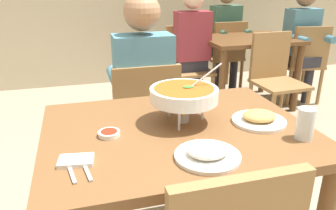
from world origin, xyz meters
name	(u,v)px	position (x,y,z in m)	size (l,w,h in m)	color
dining_table_main	(177,153)	(0.00, 0.00, 0.65)	(1.14, 0.87, 0.78)	brown
chair_diner_main	(145,120)	(0.00, 0.72, 0.51)	(0.44, 0.44, 0.90)	olive
diner_main	(143,84)	(0.00, 0.75, 0.75)	(0.40, 0.45, 1.31)	#2D2D38
curry_bowl	(184,95)	(0.05, 0.05, 0.91)	(0.33, 0.30, 0.26)	silver
rice_plate	(208,153)	(0.03, -0.27, 0.80)	(0.24, 0.24, 0.06)	white
appetizer_plate	(259,118)	(0.37, -0.05, 0.80)	(0.24, 0.24, 0.06)	white
sauce_dish	(109,133)	(-0.29, 0.00, 0.79)	(0.09, 0.09, 0.02)	white
napkin_folded	(76,161)	(-0.43, -0.18, 0.79)	(0.12, 0.08, 0.02)	white
fork_utensil	(70,170)	(-0.45, -0.23, 0.78)	(0.01, 0.17, 0.01)	silver
spoon_utensil	(85,168)	(-0.40, -0.23, 0.78)	(0.01, 0.17, 0.01)	silver
drink_glass	(305,125)	(0.46, -0.23, 0.84)	(0.07, 0.07, 0.13)	silver
dining_table_far	(247,50)	(1.43, 2.01, 0.64)	(1.00, 0.80, 0.78)	brown
chair_bg_left	(187,63)	(0.78, 2.14, 0.51)	(0.45, 0.45, 0.90)	olive
chair_bg_middle	(304,60)	(2.10, 1.89, 0.51)	(0.49, 0.49, 0.90)	olive
chair_bg_right	(226,53)	(1.40, 2.49, 0.51)	(0.45, 0.45, 0.90)	olive
chair_bg_corner	(275,74)	(1.45, 1.46, 0.51)	(0.46, 0.46, 0.90)	olive
chair_bg_window	(186,54)	(0.90, 2.55, 0.51)	(0.48, 0.48, 0.90)	olive
patron_bg_left	(191,42)	(0.79, 2.07, 0.75)	(0.40, 0.45, 1.31)	#2D2D38
patron_bg_middle	(302,39)	(2.08, 1.95, 0.75)	(0.40, 0.45, 1.31)	#2D2D38
patron_bg_right	(226,32)	(1.44, 2.59, 0.75)	(0.40, 0.45, 1.31)	#2D2D38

